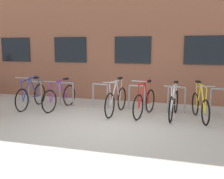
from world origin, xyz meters
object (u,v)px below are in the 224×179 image
object	(u,v)px
bicycle_red	(145,102)
bicycle_blue	(31,96)
bicycle_yellow	(200,106)
bicycle_white	(174,103)
bicycle_purple	(60,97)
bicycle_silver	(116,100)

from	to	relation	value
bicycle_red	bicycle_blue	xyz separation A→B (m)	(-3.71, 0.00, 0.00)
bicycle_yellow	bicycle_white	distance (m)	0.71
bicycle_yellow	bicycle_purple	world-z (taller)	bicycle_yellow
bicycle_yellow	bicycle_blue	distance (m)	5.23
bicycle_yellow	bicycle_silver	size ratio (longest dim) A/B	0.94
bicycle_red	bicycle_purple	size ratio (longest dim) A/B	0.92
bicycle_silver	bicycle_red	bearing A→B (deg)	-0.96
bicycle_yellow	bicycle_purple	size ratio (longest dim) A/B	0.93
bicycle_blue	bicycle_purple	distance (m)	0.98
bicycle_white	bicycle_blue	xyz separation A→B (m)	(-4.53, -0.08, 0.01)
bicycle_red	bicycle_purple	xyz separation A→B (m)	(-2.74, 0.11, -0.01)
bicycle_blue	bicycle_red	bearing A→B (deg)	-0.08
bicycle_white	bicycle_silver	bearing A→B (deg)	-177.53
bicycle_purple	bicycle_red	bearing A→B (deg)	-2.26
bicycle_red	bicycle_silver	xyz separation A→B (m)	(-0.85, 0.01, 0.01)
bicycle_yellow	bicycle_white	world-z (taller)	bicycle_yellow
bicycle_white	bicycle_purple	bearing A→B (deg)	179.64
bicycle_silver	bicycle_blue	size ratio (longest dim) A/B	0.98
bicycle_yellow	bicycle_silver	xyz separation A→B (m)	(-2.37, -0.01, 0.02)
bicycle_red	bicycle_blue	size ratio (longest dim) A/B	0.91
bicycle_white	bicycle_blue	size ratio (longest dim) A/B	1.00
bicycle_red	bicycle_yellow	bearing A→B (deg)	0.99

